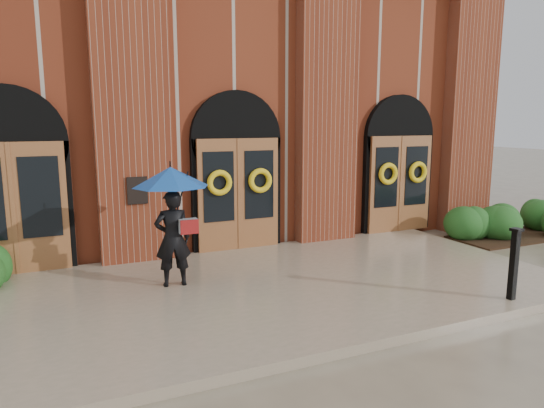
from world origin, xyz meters
TOP-DOWN VIEW (x-y plane):
  - ground at (0.00, 0.00)m, footprint 90.00×90.00m
  - landing at (0.00, 0.15)m, footprint 10.00×5.30m
  - church_building at (0.00, 8.78)m, footprint 16.20×12.53m
  - man_with_umbrella at (-1.93, 0.79)m, footprint 1.43×1.43m
  - metal_post at (2.94, -2.14)m, footprint 0.17×0.17m
  - hedge_wall_right at (7.27, 1.32)m, footprint 3.22×1.29m

SIDE VIEW (x-z plane):
  - ground at x=0.00m, z-range 0.00..0.00m
  - landing at x=0.00m, z-range 0.00..0.15m
  - hedge_wall_right at x=7.27m, z-range 0.00..0.83m
  - metal_post at x=2.94m, z-range 0.18..1.37m
  - man_with_umbrella at x=-1.93m, z-range 0.57..2.68m
  - church_building at x=0.00m, z-range 0.00..7.00m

